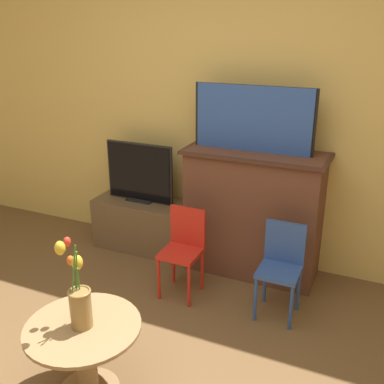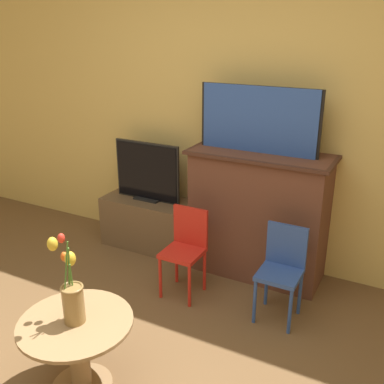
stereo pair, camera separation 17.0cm
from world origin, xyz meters
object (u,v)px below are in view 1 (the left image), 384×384
object	(u,v)px
tv_monitor	(140,173)
painting	(253,119)
chair_red	(184,246)
chair_blue	(281,263)
vase_tulips	(79,298)

from	to	relation	value
tv_monitor	painting	bearing A→B (deg)	0.23
chair_red	chair_blue	size ratio (longest dim) A/B	1.00
chair_red	painting	bearing A→B (deg)	57.34
chair_blue	vase_tulips	bearing A→B (deg)	-123.68
painting	chair_blue	xyz separation A→B (m)	(0.39, -0.47, -0.87)
chair_blue	vase_tulips	world-z (taller)	vase_tulips
painting	chair_red	distance (m)	1.06
tv_monitor	vase_tulips	size ratio (longest dim) A/B	1.24
painting	chair_red	bearing A→B (deg)	-122.66
chair_red	vase_tulips	bearing A→B (deg)	-92.99
vase_tulips	painting	bearing A→B (deg)	76.67
tv_monitor	chair_blue	size ratio (longest dim) A/B	0.95
painting	chair_red	size ratio (longest dim) A/B	1.40
painting	vase_tulips	xyz separation A→B (m)	(-0.39, -1.63, -0.64)
tv_monitor	chair_blue	bearing A→B (deg)	-18.98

